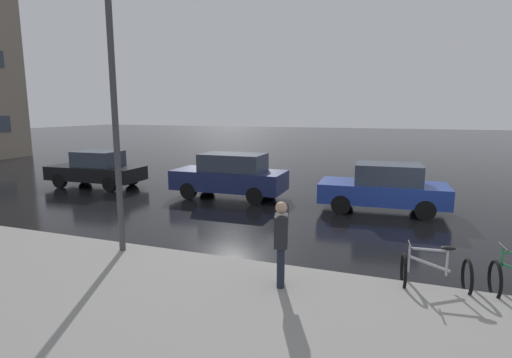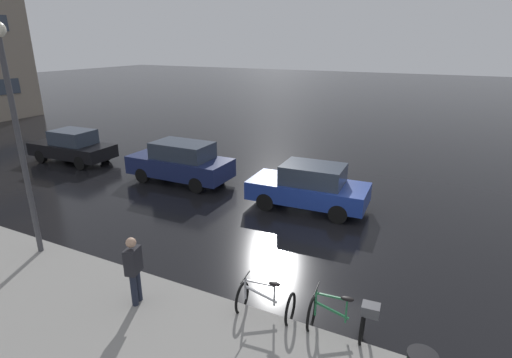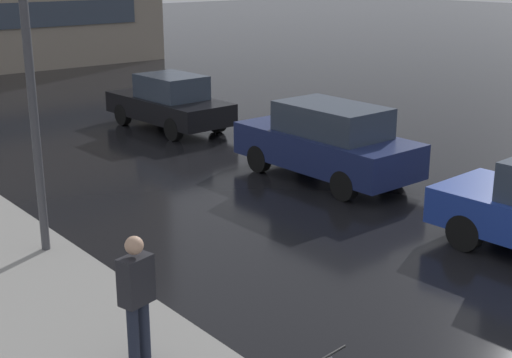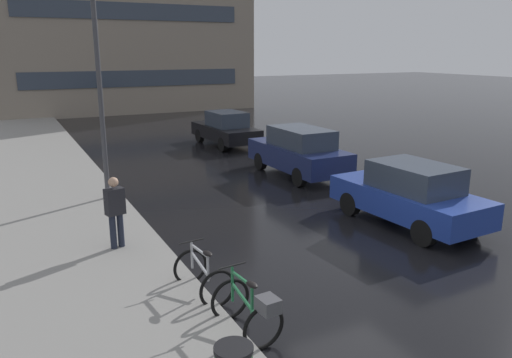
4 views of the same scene
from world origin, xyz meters
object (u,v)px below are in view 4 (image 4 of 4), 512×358
(bicycle_nearest, at_px, (251,309))
(car_navy, at_px, (299,151))
(car_black, at_px, (226,129))
(car_blue, at_px, (410,194))
(pedestrian, at_px, (115,211))
(streetlamp, at_px, (98,68))
(bicycle_second, at_px, (203,275))

(bicycle_nearest, bearing_deg, car_navy, 54.32)
(car_navy, height_order, car_black, car_navy)
(bicycle_nearest, height_order, car_black, car_black)
(car_navy, bearing_deg, car_blue, -92.40)
(pedestrian, height_order, streetlamp, streetlamp)
(car_black, xyz_separation_m, streetlamp, (-6.79, -6.78, 3.11))
(car_navy, xyz_separation_m, pedestrian, (-7.35, -4.28, 0.11))
(car_blue, bearing_deg, streetlamp, 139.72)
(car_blue, distance_m, pedestrian, 7.26)
(bicycle_nearest, relative_size, car_blue, 0.33)
(bicycle_second, height_order, streetlamp, streetlamp)
(pedestrian, bearing_deg, car_black, 55.81)
(bicycle_second, bearing_deg, streetlamp, 93.61)
(bicycle_nearest, height_order, streetlamp, streetlamp)
(car_blue, relative_size, pedestrian, 2.43)
(bicycle_nearest, relative_size, pedestrian, 0.79)
(bicycle_second, relative_size, car_blue, 0.29)
(car_blue, xyz_separation_m, car_navy, (0.24, 5.77, 0.06))
(car_navy, relative_size, streetlamp, 0.72)
(car_navy, bearing_deg, pedestrian, -149.79)
(car_blue, xyz_separation_m, car_black, (0.25, 12.32, -0.03))
(streetlamp, bearing_deg, car_blue, -40.28)
(car_navy, bearing_deg, car_black, 89.95)
(car_blue, xyz_separation_m, streetlamp, (-6.54, 5.54, 3.09))
(car_blue, bearing_deg, car_navy, 87.60)
(bicycle_second, bearing_deg, car_blue, 11.20)
(car_blue, distance_m, car_navy, 5.78)
(bicycle_second, bearing_deg, bicycle_nearest, -84.79)
(car_navy, distance_m, streetlamp, 7.43)
(bicycle_nearest, height_order, bicycle_second, bicycle_nearest)
(car_black, relative_size, pedestrian, 2.48)
(car_black, relative_size, streetlamp, 0.71)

